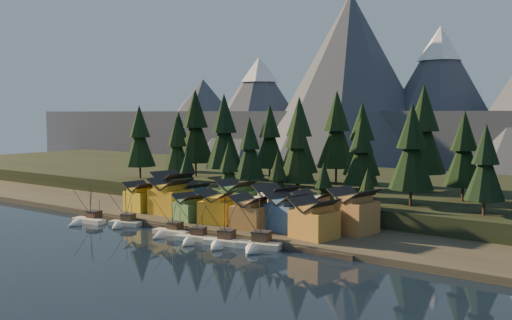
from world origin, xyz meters
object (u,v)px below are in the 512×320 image
Objects in this scene: boat_3 at (194,233)px; house_front_1 at (170,195)px; boat_5 at (257,238)px; house_back_1 at (193,196)px; boat_2 at (168,227)px; house_front_0 at (142,196)px; boat_4 at (222,236)px; boat_0 at (86,216)px; boat_1 at (123,218)px; house_back_0 at (173,189)px.

boat_3 is 1.08× the size of house_front_1.
house_back_1 is (-36.92, 20.06, 3.30)m from boat_5.
boat_2 is 28.57m from house_front_0.
house_front_0 is 0.89× the size of house_front_1.
house_front_0 reaches higher than boat_3.
boat_4 reaches higher than house_back_1.
house_front_1 reaches higher than boat_2.
house_back_1 is (-20.87, 22.47, 3.97)m from boat_3.
house_back_1 is at bearing 62.17° from house_front_1.
boat_0 reaches higher than boat_2.
boat_1 is 26.70m from boat_3.
boat_0 is 1.00× the size of house_back_0.
house_front_0 is at bearing -174.89° from house_front_1.
house_front_1 reaches higher than boat_4.
boat_5 is 49.76m from house_back_0.
boat_5 is at bearing -16.66° from boat_1.
boat_3 is at bearing -3.19° from boat_0.
boat_4 is at bearing -13.78° from boat_3.
house_back_0 is at bearing 124.09° from boat_3.
house_front_1 is at bearing 126.88° from boat_2.
house_front_1 is 8.25m from house_back_0.
boat_3 is 29.39m from house_front_1.
boat_4 is at bearing -23.28° from house_back_1.
boat_0 is 11.39m from boat_1.
boat_4 is 1.32× the size of house_front_0.
house_front_0 is at bearing 145.06° from boat_4.
boat_3 is at bearing -36.68° from house_front_1.
house_back_1 reaches higher than boat_2.
boat_3 is at bearing 168.51° from boat_4.
boat_0 is 25.94m from house_back_0.
house_back_0 is at bearing 126.08° from boat_2.
house_back_1 is at bearing 57.27° from boat_1.
house_back_0 reaches higher than house_front_1.
boat_5 is 1.46× the size of house_front_0.
house_front_0 is at bearing 102.13° from boat_1.
house_back_1 is at bearing 6.53° from house_back_0.
house_back_0 reaches higher than boat_3.
house_back_0 reaches higher than house_front_0.
boat_1 reaches higher than house_front_0.
boat_3 is at bearing -19.10° from house_front_0.
house_front_1 is at bearing 127.36° from boat_3.
house_back_0 is (8.48, 24.00, 4.99)m from boat_0.
boat_0 is at bearing 164.02° from boat_3.
boat_3 is 0.83× the size of boat_5.
boat_2 is at bearing 154.65° from boat_3.
house_front_0 is (-49.99, 13.04, 3.20)m from boat_5.
boat_1 is at bearing 157.61° from boat_3.
boat_0 is 1.28× the size of house_front_0.
boat_5 reaches higher than boat_1.
boat_0 reaches higher than house_front_0.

